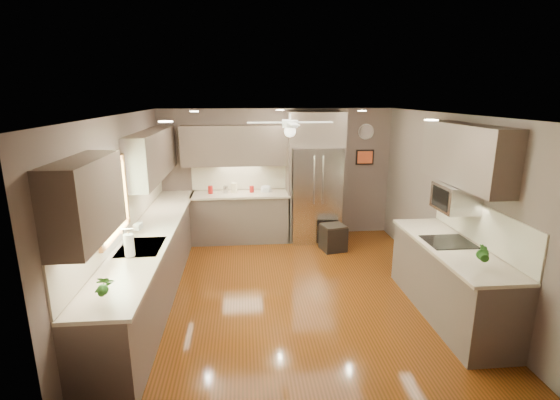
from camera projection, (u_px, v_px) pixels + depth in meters
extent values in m
plane|color=#462409|center=(291.00, 291.00, 5.87)|extent=(5.00, 5.00, 0.00)
plane|color=white|center=(293.00, 115.00, 5.24)|extent=(5.00, 5.00, 0.00)
plane|color=brown|center=(277.00, 173.00, 7.96)|extent=(4.50, 0.00, 4.50)
plane|color=brown|center=(331.00, 294.00, 3.14)|extent=(4.50, 0.00, 4.50)
plane|color=brown|center=(123.00, 212.00, 5.35)|extent=(0.00, 5.00, 5.00)
plane|color=brown|center=(449.00, 204.00, 5.75)|extent=(0.00, 5.00, 5.00)
cylinder|color=maroon|center=(210.00, 190.00, 7.61)|extent=(0.11, 0.11, 0.15)
cylinder|color=silver|center=(226.00, 190.00, 7.66)|extent=(0.11, 0.11, 0.14)
cylinder|color=beige|center=(234.00, 188.00, 7.70)|extent=(0.14, 0.14, 0.19)
cylinder|color=maroon|center=(252.00, 189.00, 7.73)|extent=(0.11, 0.11, 0.13)
imported|color=white|center=(138.00, 226.00, 5.46)|extent=(0.10, 0.11, 0.19)
imported|color=#225317|center=(102.00, 286.00, 3.61)|extent=(0.18, 0.14, 0.31)
imported|color=#225317|center=(484.00, 254.00, 4.37)|extent=(0.19, 0.17, 0.29)
imported|color=beige|center=(266.00, 191.00, 7.74)|extent=(0.22, 0.22, 0.05)
cube|color=#4C4037|center=(154.00, 263.00, 5.72)|extent=(0.60, 4.70, 0.90)
cube|color=beige|center=(152.00, 231.00, 5.61)|extent=(0.65, 4.70, 0.04)
cube|color=beige|center=(127.00, 212.00, 5.51)|extent=(0.02, 4.70, 0.50)
cube|color=#4C4037|center=(241.00, 218.00, 7.81)|extent=(1.85, 0.60, 0.90)
cube|color=beige|center=(240.00, 194.00, 7.68)|extent=(1.85, 0.65, 0.04)
cube|color=beige|center=(240.00, 177.00, 7.90)|extent=(1.85, 0.02, 0.50)
cube|color=#4C4037|center=(86.00, 200.00, 3.68)|extent=(0.33, 1.20, 0.75)
cube|color=#4C4037|center=(153.00, 154.00, 6.47)|extent=(0.33, 2.40, 0.75)
cube|color=#4C4037|center=(239.00, 146.00, 7.59)|extent=(2.15, 0.33, 0.75)
cube|color=#4C4037|center=(465.00, 155.00, 5.01)|extent=(0.33, 1.70, 0.75)
cube|color=#BFF2B2|center=(110.00, 199.00, 4.80)|extent=(0.01, 1.00, 0.80)
cube|color=olive|center=(108.00, 163.00, 4.69)|extent=(0.05, 1.12, 0.06)
cube|color=olive|center=(116.00, 233.00, 4.91)|extent=(0.05, 1.12, 0.06)
cube|color=olive|center=(97.00, 212.00, 4.29)|extent=(0.05, 0.06, 0.80)
cube|color=olive|center=(125.00, 189.00, 5.31)|extent=(0.05, 0.06, 0.80)
cube|color=silver|center=(141.00, 248.00, 4.98)|extent=(0.50, 0.70, 0.03)
cube|color=#262626|center=(141.00, 250.00, 4.99)|extent=(0.44, 0.62, 0.05)
cylinder|color=silver|center=(123.00, 239.00, 4.93)|extent=(0.02, 0.02, 0.24)
cylinder|color=silver|center=(127.00, 229.00, 4.91)|extent=(0.16, 0.02, 0.02)
cube|color=silver|center=(315.00, 194.00, 7.76)|extent=(0.92, 0.72, 1.82)
cube|color=black|center=(318.00, 211.00, 7.50)|extent=(0.88, 0.02, 0.02)
cube|color=black|center=(318.00, 180.00, 7.34)|extent=(0.01, 0.02, 1.00)
cylinder|color=silver|center=(314.00, 181.00, 7.30)|extent=(0.02, 0.02, 0.90)
cylinder|color=silver|center=(323.00, 180.00, 7.32)|extent=(0.02, 0.02, 0.90)
cube|color=#4C4037|center=(316.00, 129.00, 7.51)|extent=(1.04, 0.60, 0.63)
cube|color=#4C4037|center=(289.00, 194.00, 7.77)|extent=(0.06, 0.60, 1.82)
cube|color=#4C4037|center=(340.00, 192.00, 7.86)|extent=(0.06, 0.60, 1.82)
cube|color=#4C4037|center=(449.00, 281.00, 5.15)|extent=(0.65, 2.20, 0.90)
cube|color=beige|center=(452.00, 247.00, 5.03)|extent=(0.70, 2.20, 0.04)
cube|color=beige|center=(480.00, 224.00, 4.99)|extent=(0.02, 2.20, 0.50)
cube|color=black|center=(448.00, 242.00, 5.12)|extent=(0.56, 0.52, 0.01)
cube|color=silver|center=(456.00, 198.00, 5.14)|extent=(0.42, 0.55, 0.34)
cube|color=black|center=(440.00, 198.00, 5.12)|extent=(0.02, 0.40, 0.26)
cylinder|color=white|center=(290.00, 117.00, 5.53)|extent=(0.03, 0.03, 0.08)
cylinder|color=white|center=(290.00, 124.00, 5.56)|extent=(0.22, 0.22, 0.10)
sphere|color=white|center=(290.00, 131.00, 5.59)|extent=(0.16, 0.16, 0.16)
cube|color=white|center=(315.00, 122.00, 5.59)|extent=(0.48, 0.11, 0.01)
cube|color=white|center=(287.00, 121.00, 5.89)|extent=(0.11, 0.48, 0.01)
cube|color=white|center=(265.00, 123.00, 5.52)|extent=(0.48, 0.11, 0.01)
cube|color=white|center=(293.00, 124.00, 5.22)|extent=(0.11, 0.48, 0.01)
cylinder|color=white|center=(194.00, 111.00, 6.37)|extent=(0.14, 0.14, 0.01)
cylinder|color=white|center=(362.00, 111.00, 6.61)|extent=(0.14, 0.14, 0.01)
cylinder|color=white|center=(166.00, 122.00, 3.96)|extent=(0.14, 0.14, 0.01)
cylinder|color=white|center=(431.00, 120.00, 4.20)|extent=(0.14, 0.14, 0.01)
cylinder|color=white|center=(280.00, 110.00, 6.97)|extent=(0.14, 0.14, 0.01)
cylinder|color=white|center=(366.00, 132.00, 7.90)|extent=(0.30, 0.03, 0.30)
cylinder|color=silver|center=(366.00, 132.00, 7.88)|extent=(0.29, 0.00, 0.29)
cube|color=black|center=(365.00, 157.00, 8.02)|extent=(0.36, 0.03, 0.30)
cube|color=#CF5029|center=(365.00, 157.00, 8.01)|extent=(0.30, 0.01, 0.24)
cube|color=black|center=(333.00, 238.00, 7.36)|extent=(0.48, 0.48, 0.46)
cube|color=black|center=(334.00, 226.00, 7.30)|extent=(0.46, 0.46, 0.03)
cylinder|color=white|center=(129.00, 245.00, 4.63)|extent=(0.11, 0.11, 0.26)
cylinder|color=silver|center=(129.00, 244.00, 4.63)|extent=(0.02, 0.02, 0.28)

